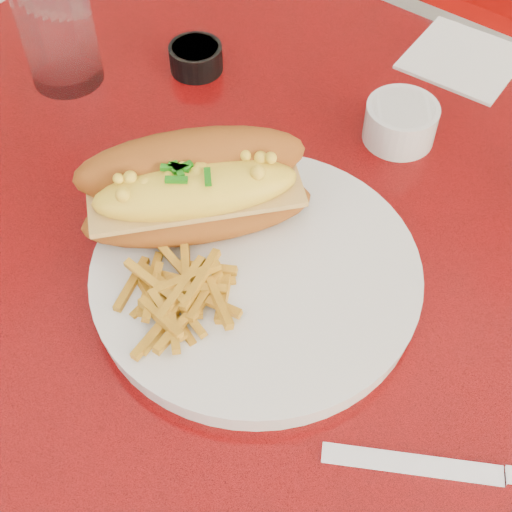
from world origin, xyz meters
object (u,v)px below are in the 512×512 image
Objects in this scene: mac_hoagie at (195,188)px; sauce_cup_left at (196,57)px; diner_table at (323,327)px; gravy_ramekin at (401,122)px; fork at (345,251)px; water_tumbler at (56,25)px; dinner_plate at (256,274)px; knife at (491,475)px.

sauce_cup_left is at bearing 82.04° from mac_hoagie.
gravy_ramekin is (-0.03, 0.16, 0.19)m from diner_table.
sauce_cup_left is at bearing 57.03° from fork.
fork is (0.02, -0.02, 0.18)m from diner_table.
sauce_cup_left is 0.16m from water_tumbler.
mac_hoagie is 1.59× the size of water_tumbler.
dinner_plate reaches higher than knife.
gravy_ramekin is 0.40m from water_tumbler.
diner_table is 12.83× the size of gravy_ramekin.
water_tumbler is at bearing -157.51° from gravy_ramekin.
water_tumbler is at bearing 113.40° from mac_hoagie.
knife is (0.26, -0.04, -0.01)m from dinner_plate.
gravy_ramekin is (0.00, 0.26, 0.01)m from dinner_plate.
diner_table is at bearing 38.62° from fork.
mac_hoagie is at bearing -146.09° from diner_table.
water_tumbler is at bearing 77.06° from fork.
fork is 1.00× the size of water_tumbler.
knife is (0.52, -0.25, -0.01)m from sauce_cup_left.
knife is at bearing -12.41° from water_tumbler.
knife is (0.26, -0.29, -0.02)m from gravy_ramekin.
dinner_plate is at bearing -39.39° from sauce_cup_left.
diner_table is at bearing -80.64° from gravy_ramekin.
water_tumbler is at bearing 137.65° from knife.
dinner_plate is 3.94× the size of gravy_ramekin.
gravy_ramekin reaches higher than diner_table.
water_tumbler reaches higher than dinner_plate.
water_tumbler reaches higher than sauce_cup_left.
water_tumbler is (-0.11, -0.11, 0.06)m from sauce_cup_left.
sauce_cup_left reaches higher than diner_table.
water_tumbler is at bearing -135.62° from sauce_cup_left.
water_tumbler is at bearing 178.23° from diner_table.
mac_hoagie reaches higher than diner_table.
gravy_ramekin reaches higher than knife.
mac_hoagie is 0.26m from gravy_ramekin.
sauce_cup_left is (-0.26, -0.04, -0.01)m from gravy_ramekin.
sauce_cup_left is at bearing 44.38° from water_tumbler.
fork is 0.23m from knife.
fork is at bearing -4.81° from water_tumbler.
water_tumbler reaches higher than diner_table.
water_tumbler is 0.65m from knife.
diner_table is at bearing -15.42° from mac_hoagie.
mac_hoagie is (-0.08, 0.01, 0.05)m from dinner_plate.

